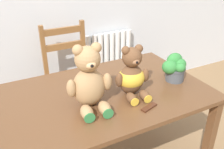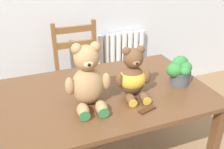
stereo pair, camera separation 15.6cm
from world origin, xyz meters
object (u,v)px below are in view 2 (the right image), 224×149
object	(u,v)px
wooden_chair_behind	(80,75)
teddy_bear_left	(88,80)
chocolate_bar	(147,110)
potted_plant	(180,71)
teddy_bear_right	(133,76)

from	to	relation	value
wooden_chair_behind	teddy_bear_left	size ratio (longest dim) A/B	2.42
teddy_bear_left	chocolate_bar	size ratio (longest dim) A/B	3.50
teddy_bear_left	potted_plant	bearing A→B (deg)	-172.16
teddy_bear_left	teddy_bear_right	size ratio (longest dim) A/B	1.19
potted_plant	chocolate_bar	world-z (taller)	potted_plant
teddy_bear_left	potted_plant	world-z (taller)	teddy_bear_left
teddy_bear_right	chocolate_bar	size ratio (longest dim) A/B	2.95
wooden_chair_behind	chocolate_bar	distance (m)	1.10
teddy_bear_left	chocolate_bar	xyz separation A→B (m)	(0.31, -0.19, -0.17)
wooden_chair_behind	teddy_bear_right	bearing A→B (deg)	99.97
teddy_bear_right	potted_plant	bearing A→B (deg)	-171.49
wooden_chair_behind	teddy_bear_right	size ratio (longest dim) A/B	2.86
teddy_bear_left	teddy_bear_right	distance (m)	0.30
wooden_chair_behind	potted_plant	size ratio (longest dim) A/B	4.82
wooden_chair_behind	teddy_bear_left	bearing A→B (deg)	80.21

